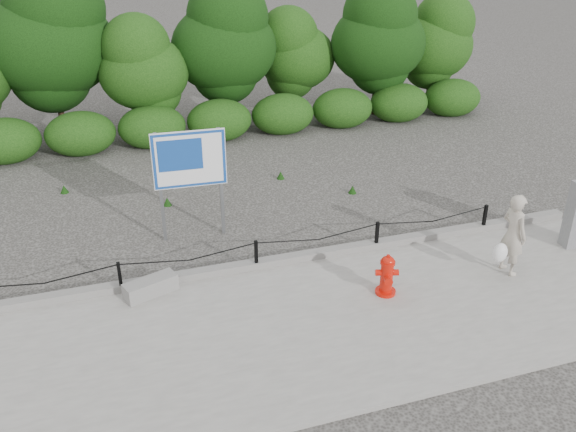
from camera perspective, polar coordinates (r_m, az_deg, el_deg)
The scene contains 9 objects.
ground at distance 11.70m, azimuth -2.95°, elevation -5.28°, with size 90.00×90.00×0.00m, color #2D2B28.
sidewalk at distance 10.10m, azimuth 0.11°, elevation -10.80°, with size 14.00×4.00×0.08m, color gray.
curb at distance 11.66m, azimuth -3.04°, elevation -4.53°, with size 14.00×0.22×0.14m, color slate.
chain_barrier at distance 11.47m, azimuth -3.01°, elevation -3.34°, with size 10.06×0.06×0.60m.
treeline at distance 19.15m, azimuth -10.43°, elevation 15.15°, with size 19.99×3.76×4.99m.
fire_hydrant at distance 10.88m, azimuth 9.23°, elevation -5.50°, with size 0.46×0.47×0.78m.
pedestrian at distance 11.90m, azimuth 20.27°, elevation -1.72°, with size 0.71×0.61×1.59m.
concrete_block at distance 11.11m, azimuth -12.73°, elevation -6.48°, with size 0.94×0.33×0.30m, color gray.
advertising_sign at distance 12.35m, azimuth -9.21°, elevation 4.81°, with size 1.47×0.19×2.35m.
Camera 1 is at (-2.50, -9.62, 6.18)m, focal length 38.00 mm.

